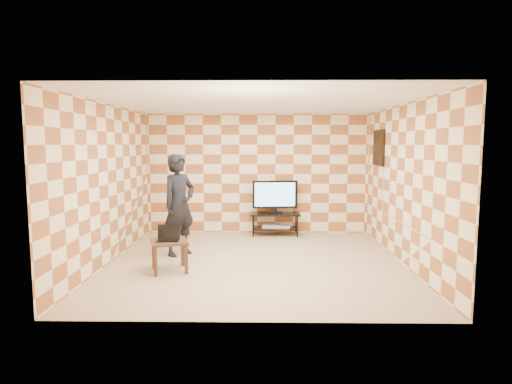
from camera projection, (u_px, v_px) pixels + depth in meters
The scene contains 14 objects.
floor at pixel (255, 262), 7.36m from camera, with size 5.00×5.00×0.00m, color tan.
wall_back at pixel (257, 174), 9.69m from camera, with size 5.00×0.02×2.70m, color #F9E5B9.
wall_front at pixel (252, 205), 4.72m from camera, with size 5.00×0.02×2.70m, color #F9E5B9.
wall_left at pixel (108, 184), 7.25m from camera, with size 0.02×5.00×2.70m, color #F9E5B9.
wall_right at pixel (404, 184), 7.17m from camera, with size 0.02×5.00×2.70m, color #F9E5B9.
ceiling at pixel (255, 103), 7.06m from camera, with size 5.00×5.00×0.02m, color white.
wall_art at pixel (379, 148), 8.64m from camera, with size 0.04×0.72×0.72m.
tv_stand at pixel (275, 219), 9.50m from camera, with size 1.10×0.49×0.50m.
tv at pixel (275, 195), 9.44m from camera, with size 1.00×0.22×0.72m.
dvd_player at pixel (272, 226), 9.55m from camera, with size 0.41×0.29×0.07m, color #BABABD.
game_console at pixel (285, 227), 9.49m from camera, with size 0.20×0.14×0.05m, color silver.
side_table at pixel (169, 246), 6.80m from camera, with size 0.70×0.70×0.50m.
laptop at pixel (168, 237), 6.81m from camera, with size 0.37×0.30×0.24m.
person at pixel (179, 205), 7.77m from camera, with size 0.67×0.44×1.84m, color black.
Camera 1 is at (0.12, -7.18, 2.02)m, focal length 30.00 mm.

